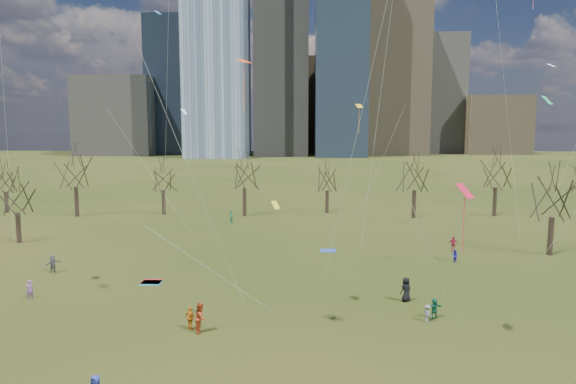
{
  "coord_description": "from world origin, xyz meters",
  "views": [
    {
      "loc": [
        1.2,
        -32.73,
        12.59
      ],
      "look_at": [
        0.0,
        12.0,
        7.0
      ],
      "focal_mm": 32.0,
      "sensor_mm": 36.0,
      "label": 1
    }
  ],
  "objects_px": {
    "blanket_teal": "(151,283)",
    "person_4": "(190,318)",
    "person_2": "(201,318)",
    "blanket_crimson": "(152,282)",
    "blanket_navy": "(328,251)"
  },
  "relations": [
    {
      "from": "blanket_teal",
      "to": "person_4",
      "type": "height_order",
      "value": "person_4"
    },
    {
      "from": "blanket_teal",
      "to": "blanket_navy",
      "type": "height_order",
      "value": "same"
    },
    {
      "from": "blanket_teal",
      "to": "person_4",
      "type": "bearing_deg",
      "value": -61.01
    },
    {
      "from": "person_4",
      "to": "blanket_teal",
      "type": "bearing_deg",
      "value": -28.46
    },
    {
      "from": "blanket_teal",
      "to": "person_4",
      "type": "distance_m",
      "value": 11.0
    },
    {
      "from": "blanket_crimson",
      "to": "person_4",
      "type": "height_order",
      "value": "person_4"
    },
    {
      "from": "person_2",
      "to": "blanket_crimson",
      "type": "bearing_deg",
      "value": 34.61
    },
    {
      "from": "blanket_crimson",
      "to": "person_2",
      "type": "bearing_deg",
      "value": -59.37
    },
    {
      "from": "blanket_navy",
      "to": "person_4",
      "type": "bearing_deg",
      "value": -114.71
    },
    {
      "from": "blanket_crimson",
      "to": "blanket_teal",
      "type": "bearing_deg",
      "value": -82.54
    },
    {
      "from": "blanket_teal",
      "to": "blanket_crimson",
      "type": "xyz_separation_m",
      "value": [
        -0.04,
        0.28,
        0.0
      ]
    },
    {
      "from": "blanket_navy",
      "to": "person_4",
      "type": "distance_m",
      "value": 23.26
    },
    {
      "from": "blanket_crimson",
      "to": "person_2",
      "type": "distance_m",
      "value": 12.03
    },
    {
      "from": "person_2",
      "to": "person_4",
      "type": "bearing_deg",
      "value": 63.82
    },
    {
      "from": "blanket_navy",
      "to": "person_4",
      "type": "relative_size",
      "value": 1.1
    }
  ]
}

